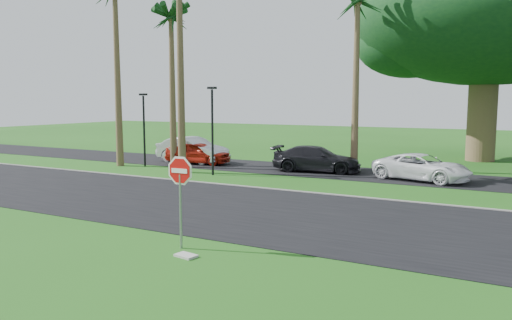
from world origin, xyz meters
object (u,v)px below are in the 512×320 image
at_px(car_dark, 316,159).
at_px(car_minivan, 422,168).
at_px(stop_sign_near, 180,183).
at_px(car_red, 198,153).
at_px(car_silver, 192,150).

distance_m(car_dark, car_minivan, 5.70).
bearing_deg(stop_sign_near, car_minivan, 76.28).
bearing_deg(car_dark, stop_sign_near, 178.88).
relative_size(car_dark, car_minivan, 1.04).
bearing_deg(car_minivan, car_red, 103.52).
bearing_deg(car_red, car_dark, -97.16).
distance_m(stop_sign_near, car_silver, 18.58).
xyz_separation_m(car_dark, car_minivan, (5.68, -0.38, -0.05)).
bearing_deg(car_dark, car_red, 83.48).
bearing_deg(car_silver, car_minivan, -86.95).
xyz_separation_m(car_red, car_minivan, (13.37, -0.06, -0.04)).
distance_m(car_silver, car_red, 0.88).
height_order(car_red, car_minivan, car_red).
distance_m(car_red, car_dark, 7.70).
bearing_deg(stop_sign_near, car_dark, 97.79).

